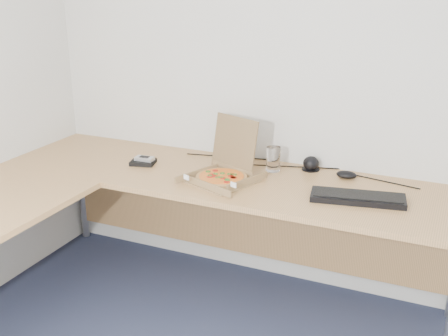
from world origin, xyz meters
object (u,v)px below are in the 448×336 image
at_px(desk, 129,200).
at_px(drinking_glass, 273,159).
at_px(keyboard, 358,198).
at_px(pizza_box, 223,174).
at_px(wallet, 143,162).

height_order(desk, drinking_glass, drinking_glass).
distance_m(desk, keyboard, 1.11).
xyz_separation_m(pizza_box, wallet, (-0.52, 0.06, -0.03)).
relative_size(drinking_glass, wallet, 1.02).
bearing_deg(wallet, drinking_glass, 1.22).
bearing_deg(drinking_glass, pizza_box, -126.65).
bearing_deg(keyboard, wallet, 167.44).
xyz_separation_m(drinking_glass, keyboard, (0.51, -0.24, -0.05)).
bearing_deg(drinking_glass, keyboard, -24.95).
bearing_deg(desk, pizza_box, 45.79).
height_order(desk, wallet, wallet).
distance_m(drinking_glass, keyboard, 0.56).
relative_size(pizza_box, wallet, 2.63).
height_order(pizza_box, keyboard, pizza_box).
bearing_deg(desk, wallet, 113.05).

